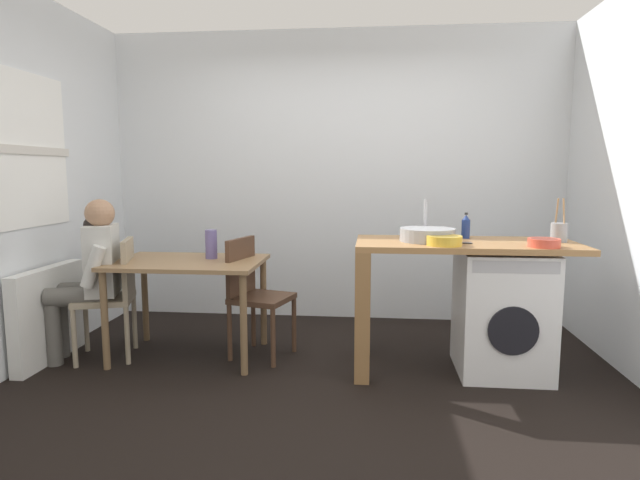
{
  "coord_description": "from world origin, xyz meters",
  "views": [
    {
      "loc": [
        0.36,
        -3.26,
        1.39
      ],
      "look_at": [
        -0.02,
        0.45,
        0.91
      ],
      "focal_mm": 29.46,
      "sensor_mm": 36.0,
      "label": 1
    }
  ],
  "objects_px": {
    "mixing_bowl": "(444,240)",
    "dining_table": "(188,273)",
    "chair_opposite": "(253,290)",
    "washing_machine": "(502,312)",
    "bottle_tall_green": "(466,227)",
    "utensil_crock": "(559,232)",
    "colander": "(544,242)",
    "vase": "(211,244)",
    "chair_person_seat": "(114,291)",
    "seated_person": "(90,271)"
  },
  "relations": [
    {
      "from": "chair_person_seat",
      "to": "utensil_crock",
      "type": "distance_m",
      "value": 3.23
    },
    {
      "from": "mixing_bowl",
      "to": "vase",
      "type": "relative_size",
      "value": 1.04
    },
    {
      "from": "washing_machine",
      "to": "vase",
      "type": "distance_m",
      "value": 2.18
    },
    {
      "from": "bottle_tall_green",
      "to": "utensil_crock",
      "type": "bearing_deg",
      "value": -12.66
    },
    {
      "from": "dining_table",
      "to": "chair_opposite",
      "type": "height_order",
      "value": "chair_opposite"
    },
    {
      "from": "vase",
      "to": "washing_machine",
      "type": "bearing_deg",
      "value": -5.19
    },
    {
      "from": "mixing_bowl",
      "to": "colander",
      "type": "xyz_separation_m",
      "value": [
        0.62,
        -0.02,
        -0.0
      ]
    },
    {
      "from": "chair_opposite",
      "to": "colander",
      "type": "distance_m",
      "value": 2.07
    },
    {
      "from": "chair_opposite",
      "to": "colander",
      "type": "bearing_deg",
      "value": 95.15
    },
    {
      "from": "bottle_tall_green",
      "to": "mixing_bowl",
      "type": "xyz_separation_m",
      "value": [
        -0.2,
        -0.39,
        -0.05
      ]
    },
    {
      "from": "chair_opposite",
      "to": "mixing_bowl",
      "type": "relative_size",
      "value": 3.91
    },
    {
      "from": "colander",
      "to": "mixing_bowl",
      "type": "bearing_deg",
      "value": 178.16
    },
    {
      "from": "seated_person",
      "to": "mixing_bowl",
      "type": "bearing_deg",
      "value": -110.75
    },
    {
      "from": "utensil_crock",
      "to": "seated_person",
      "type": "bearing_deg",
      "value": -178.55
    },
    {
      "from": "chair_person_seat",
      "to": "colander",
      "type": "height_order",
      "value": "colander"
    },
    {
      "from": "chair_opposite",
      "to": "seated_person",
      "type": "distance_m",
      "value": 1.21
    },
    {
      "from": "chair_opposite",
      "to": "washing_machine",
      "type": "distance_m",
      "value": 1.81
    },
    {
      "from": "chair_opposite",
      "to": "washing_machine",
      "type": "bearing_deg",
      "value": 100.83
    },
    {
      "from": "seated_person",
      "to": "chair_person_seat",
      "type": "bearing_deg",
      "value": -90.0
    },
    {
      "from": "washing_machine",
      "to": "seated_person",
      "type": "bearing_deg",
      "value": -179.38
    },
    {
      "from": "seated_person",
      "to": "utensil_crock",
      "type": "relative_size",
      "value": 4.01
    },
    {
      "from": "dining_table",
      "to": "chair_person_seat",
      "type": "xyz_separation_m",
      "value": [
        -0.55,
        -0.08,
        -0.14
      ]
    },
    {
      "from": "seated_person",
      "to": "bottle_tall_green",
      "type": "bearing_deg",
      "value": -102.45
    },
    {
      "from": "seated_person",
      "to": "vase",
      "type": "xyz_separation_m",
      "value": [
        0.85,
        0.23,
        0.18
      ]
    },
    {
      "from": "dining_table",
      "to": "mixing_bowl",
      "type": "height_order",
      "value": "mixing_bowl"
    },
    {
      "from": "mixing_bowl",
      "to": "vase",
      "type": "height_order",
      "value": "mixing_bowl"
    },
    {
      "from": "vase",
      "to": "bottle_tall_green",
      "type": "bearing_deg",
      "value": -0.17
    },
    {
      "from": "washing_machine",
      "to": "utensil_crock",
      "type": "distance_m",
      "value": 0.67
    },
    {
      "from": "dining_table",
      "to": "bottle_tall_green",
      "type": "distance_m",
      "value": 2.08
    },
    {
      "from": "utensil_crock",
      "to": "colander",
      "type": "height_order",
      "value": "utensil_crock"
    },
    {
      "from": "dining_table",
      "to": "vase",
      "type": "bearing_deg",
      "value": 33.69
    },
    {
      "from": "chair_person_seat",
      "to": "bottle_tall_green",
      "type": "xyz_separation_m",
      "value": [
        2.59,
        0.17,
        0.5
      ]
    },
    {
      "from": "chair_person_seat",
      "to": "chair_opposite",
      "type": "bearing_deg",
      "value": -98.79
    },
    {
      "from": "washing_machine",
      "to": "mixing_bowl",
      "type": "bearing_deg",
      "value": -155.6
    },
    {
      "from": "colander",
      "to": "vase",
      "type": "height_order",
      "value": "colander"
    },
    {
      "from": "chair_person_seat",
      "to": "mixing_bowl",
      "type": "distance_m",
      "value": 2.44
    },
    {
      "from": "utensil_crock",
      "to": "vase",
      "type": "relative_size",
      "value": 1.36
    },
    {
      "from": "chair_person_seat",
      "to": "seated_person",
      "type": "xyz_separation_m",
      "value": [
        -0.15,
        -0.05,
        0.16
      ]
    },
    {
      "from": "chair_person_seat",
      "to": "mixing_bowl",
      "type": "xyz_separation_m",
      "value": [
        2.39,
        -0.21,
        0.45
      ]
    },
    {
      "from": "chair_person_seat",
      "to": "colander",
      "type": "relative_size",
      "value": 4.5
    },
    {
      "from": "mixing_bowl",
      "to": "vase",
      "type": "bearing_deg",
      "value": 166.99
    },
    {
      "from": "dining_table",
      "to": "chair_person_seat",
      "type": "relative_size",
      "value": 1.22
    },
    {
      "from": "dining_table",
      "to": "chair_opposite",
      "type": "bearing_deg",
      "value": 8.39
    },
    {
      "from": "vase",
      "to": "dining_table",
      "type": "bearing_deg",
      "value": -146.31
    },
    {
      "from": "bottle_tall_green",
      "to": "chair_opposite",
      "type": "bearing_deg",
      "value": -179.12
    },
    {
      "from": "mixing_bowl",
      "to": "dining_table",
      "type": "bearing_deg",
      "value": 171.02
    },
    {
      "from": "mixing_bowl",
      "to": "colander",
      "type": "distance_m",
      "value": 0.62
    },
    {
      "from": "chair_opposite",
      "to": "dining_table",
      "type": "bearing_deg",
      "value": -65.59
    },
    {
      "from": "seated_person",
      "to": "washing_machine",
      "type": "height_order",
      "value": "seated_person"
    },
    {
      "from": "colander",
      "to": "chair_opposite",
      "type": "bearing_deg",
      "value": 169.13
    }
  ]
}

